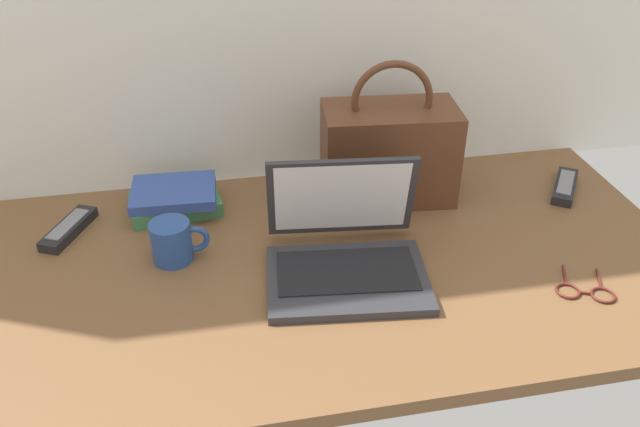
{
  "coord_description": "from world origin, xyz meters",
  "views": [
    {
      "loc": [
        -0.16,
        -1.03,
        0.83
      ],
      "look_at": [
        0.04,
        0.0,
        0.15
      ],
      "focal_mm": 36.44,
      "sensor_mm": 36.0,
      "label": 1
    }
  ],
  "objects_px": {
    "laptop": "(345,250)",
    "eyeglasses": "(585,292)",
    "handbag": "(389,151)",
    "remote_control_far": "(565,186)",
    "book_stack": "(175,199)",
    "coffee_mug": "(173,241)",
    "remote_control_near": "(69,229)"
  },
  "relations": [
    {
      "from": "eyeglasses",
      "to": "book_stack",
      "type": "bearing_deg",
      "value": 149.68
    },
    {
      "from": "remote_control_near",
      "to": "book_stack",
      "type": "xyz_separation_m",
      "value": [
        0.23,
        0.05,
        0.02
      ]
    },
    {
      "from": "laptop",
      "to": "remote_control_far",
      "type": "xyz_separation_m",
      "value": [
        0.58,
        0.2,
        -0.03
      ]
    },
    {
      "from": "coffee_mug",
      "to": "remote_control_near",
      "type": "bearing_deg",
      "value": 148.55
    },
    {
      "from": "remote_control_near",
      "to": "handbag",
      "type": "relative_size",
      "value": 0.5
    },
    {
      "from": "handbag",
      "to": "book_stack",
      "type": "bearing_deg",
      "value": 177.21
    },
    {
      "from": "eyeglasses",
      "to": "remote_control_far",
      "type": "bearing_deg",
      "value": 67.13
    },
    {
      "from": "book_stack",
      "to": "handbag",
      "type": "bearing_deg",
      "value": -2.79
    },
    {
      "from": "remote_control_near",
      "to": "handbag",
      "type": "distance_m",
      "value": 0.73
    },
    {
      "from": "coffee_mug",
      "to": "book_stack",
      "type": "bearing_deg",
      "value": 89.35
    },
    {
      "from": "eyeglasses",
      "to": "handbag",
      "type": "bearing_deg",
      "value": 122.81
    },
    {
      "from": "laptop",
      "to": "book_stack",
      "type": "xyz_separation_m",
      "value": [
        -0.33,
        0.29,
        -0.02
      ]
    },
    {
      "from": "laptop",
      "to": "eyeglasses",
      "type": "xyz_separation_m",
      "value": [
        0.43,
        -0.16,
        -0.04
      ]
    },
    {
      "from": "remote_control_far",
      "to": "book_stack",
      "type": "xyz_separation_m",
      "value": [
        -0.92,
        0.09,
        0.02
      ]
    },
    {
      "from": "remote_control_near",
      "to": "handbag",
      "type": "height_order",
      "value": "handbag"
    },
    {
      "from": "eyeglasses",
      "to": "handbag",
      "type": "height_order",
      "value": "handbag"
    },
    {
      "from": "handbag",
      "to": "book_stack",
      "type": "distance_m",
      "value": 0.5
    },
    {
      "from": "eyeglasses",
      "to": "remote_control_near",
      "type": "bearing_deg",
      "value": 158.22
    },
    {
      "from": "laptop",
      "to": "coffee_mug",
      "type": "height_order",
      "value": "laptop"
    },
    {
      "from": "eyeglasses",
      "to": "book_stack",
      "type": "distance_m",
      "value": 0.89
    },
    {
      "from": "handbag",
      "to": "eyeglasses",
      "type": "bearing_deg",
      "value": -57.19
    },
    {
      "from": "coffee_mug",
      "to": "remote_control_far",
      "type": "relative_size",
      "value": 0.75
    },
    {
      "from": "remote_control_far",
      "to": "coffee_mug",
      "type": "bearing_deg",
      "value": -173.62
    },
    {
      "from": "remote_control_near",
      "to": "book_stack",
      "type": "relative_size",
      "value": 0.78
    },
    {
      "from": "laptop",
      "to": "book_stack",
      "type": "bearing_deg",
      "value": 139.19
    },
    {
      "from": "remote_control_near",
      "to": "coffee_mug",
      "type": "bearing_deg",
      "value": -31.45
    },
    {
      "from": "handbag",
      "to": "remote_control_far",
      "type": "bearing_deg",
      "value": -8.28
    },
    {
      "from": "remote_control_far",
      "to": "book_stack",
      "type": "distance_m",
      "value": 0.92
    },
    {
      "from": "coffee_mug",
      "to": "remote_control_far",
      "type": "xyz_separation_m",
      "value": [
        0.92,
        0.1,
        -0.03
      ]
    },
    {
      "from": "laptop",
      "to": "handbag",
      "type": "bearing_deg",
      "value": 58.66
    },
    {
      "from": "laptop",
      "to": "eyeglasses",
      "type": "distance_m",
      "value": 0.46
    },
    {
      "from": "coffee_mug",
      "to": "remote_control_far",
      "type": "height_order",
      "value": "coffee_mug"
    }
  ]
}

